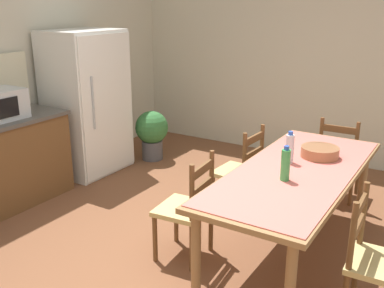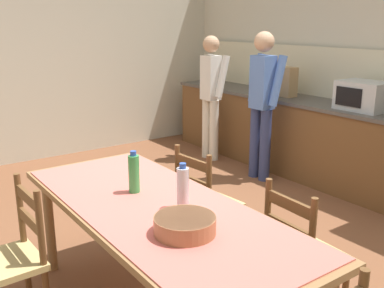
{
  "view_description": "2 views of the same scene",
  "coord_description": "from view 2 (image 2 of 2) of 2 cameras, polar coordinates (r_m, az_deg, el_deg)",
  "views": [
    {
      "loc": [
        -2.6,
        -1.76,
        2.07
      ],
      "look_at": [
        0.28,
        0.04,
        0.98
      ],
      "focal_mm": 42.0,
      "sensor_mm": 36.0,
      "label": 1
    },
    {
      "loc": [
        2.79,
        -1.95,
        1.83
      ],
      "look_at": [
        0.19,
        -0.08,
        0.95
      ],
      "focal_mm": 42.0,
      "sensor_mm": 36.0,
      "label": 2
    }
  ],
  "objects": [
    {
      "name": "chair_side_far_right",
      "position": [
        2.91,
        13.79,
        -13.57
      ],
      "size": [
        0.44,
        0.42,
        0.91
      ],
      "rotation": [
        0.0,
        0.0,
        3.09
      ],
      "color": "brown",
      "rests_on": "ground"
    },
    {
      "name": "bottle_near_centre",
      "position": [
        2.84,
        -7.39,
        -3.7
      ],
      "size": [
        0.07,
        0.07,
        0.27
      ],
      "color": "green",
      "rests_on": "dining_table"
    },
    {
      "name": "person_at_counter",
      "position": [
        5.24,
        8.94,
        5.73
      ],
      "size": [
        0.43,
        0.3,
        1.72
      ],
      "rotation": [
        0.0,
        0.0,
        1.57
      ],
      "color": "navy",
      "rests_on": "ground"
    },
    {
      "name": "dining_table",
      "position": [
        2.69,
        -4.43,
        -9.35
      ],
      "size": [
        2.18,
        0.88,
        0.78
      ],
      "rotation": [
        0.0,
        0.0,
        -0.0
      ],
      "color": "olive",
      "rests_on": "ground"
    },
    {
      "name": "ground_plane",
      "position": [
        3.86,
        -0.7,
        -12.86
      ],
      "size": [
        8.32,
        8.32,
        0.0
      ],
      "primitive_type": "plane",
      "color": "brown"
    },
    {
      "name": "kitchen_counter",
      "position": [
        5.84,
        11.3,
        1.6
      ],
      "size": [
        3.61,
        0.66,
        0.92
      ],
      "color": "brown",
      "rests_on": "ground"
    },
    {
      "name": "person_at_sink",
      "position": [
        5.98,
        2.44,
        6.71
      ],
      "size": [
        0.41,
        0.28,
        1.64
      ],
      "rotation": [
        0.0,
        0.0,
        1.57
      ],
      "color": "silver",
      "rests_on": "ground"
    },
    {
      "name": "paper_bag",
      "position": [
        5.66,
        11.87,
        7.73
      ],
      "size": [
        0.24,
        0.16,
        0.36
      ],
      "primitive_type": "cube",
      "color": "tan",
      "rests_on": "kitchen_counter"
    },
    {
      "name": "wall_left",
      "position": [
        6.36,
        -18.2,
        11.25
      ],
      "size": [
        0.12,
        5.2,
        2.9
      ],
      "primitive_type": "cube",
      "color": "beige",
      "rests_on": "ground"
    },
    {
      "name": "chair_side_far_left",
      "position": [
        3.54,
        1.7,
        -7.64
      ],
      "size": [
        0.45,
        0.44,
        0.91
      ],
      "rotation": [
        0.0,
        0.0,
        3.23
      ],
      "color": "brown",
      "rests_on": "ground"
    },
    {
      "name": "microwave",
      "position": [
        5.02,
        20.99,
        5.74
      ],
      "size": [
        0.5,
        0.39,
        0.3
      ],
      "color": "#B2B7BC",
      "rests_on": "kitchen_counter"
    },
    {
      "name": "bottle_off_centre",
      "position": [
        2.58,
        -1.17,
        -5.53
      ],
      "size": [
        0.07,
        0.07,
        0.27
      ],
      "color": "silver",
      "rests_on": "dining_table"
    },
    {
      "name": "chair_side_near_left",
      "position": [
        2.99,
        -21.94,
        -13.47
      ],
      "size": [
        0.43,
        0.41,
        0.91
      ],
      "rotation": [
        0.0,
        0.0,
        0.03
      ],
      "color": "brown",
      "rests_on": "ground"
    },
    {
      "name": "counter_splashback",
      "position": [
        5.94,
        13.77,
        9.13
      ],
      "size": [
        3.57,
        0.03,
        0.6
      ],
      "primitive_type": "cube",
      "color": "beige",
      "rests_on": "kitchen_counter"
    },
    {
      "name": "serving_bowl",
      "position": [
        2.31,
        -0.91,
        -10.1
      ],
      "size": [
        0.32,
        0.32,
        0.09
      ],
      "color": "#9E6642",
      "rests_on": "dining_table"
    }
  ]
}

